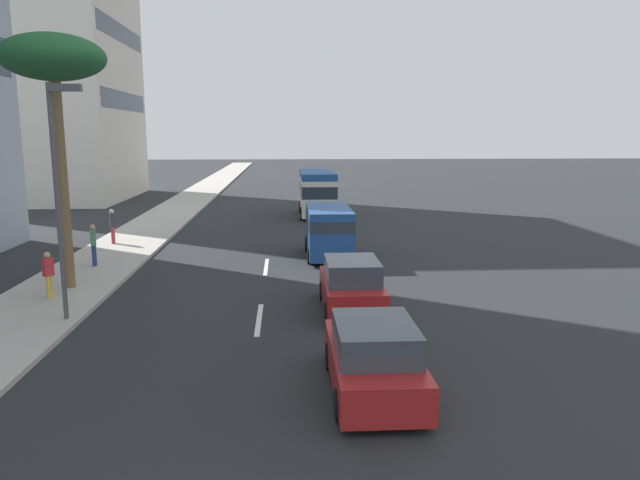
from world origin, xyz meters
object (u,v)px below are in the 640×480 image
object	(u,v)px
van_fourth	(329,229)
pedestrian_near_lamp	(93,243)
street_lamp	(59,177)
minibus_lead	(317,192)
pedestrian_mid_block	(48,273)
car_third	(351,286)
pedestrian_by_tree	(112,225)
palm_tree	(53,64)
car_second	(374,359)

from	to	relation	value
van_fourth	pedestrian_near_lamp	world-z (taller)	van_fourth
pedestrian_near_lamp	street_lamp	distance (m)	8.20
minibus_lead	pedestrian_mid_block	bearing A→B (deg)	153.92
minibus_lead	pedestrian_mid_block	distance (m)	23.20
car_third	pedestrian_by_tree	xyz separation A→B (m)	(11.72, 10.81, 0.31)
car_third	van_fourth	xyz separation A→B (m)	(8.49, 0.11, 0.52)
pedestrian_near_lamp	palm_tree	xyz separation A→B (m)	(-3.49, -0.20, 6.84)
street_lamp	minibus_lead	bearing A→B (deg)	-20.59
minibus_lead	palm_tree	size ratio (longest dim) A/B	0.73
car_third	pedestrian_by_tree	size ratio (longest dim) A/B	2.35
van_fourth	street_lamp	xyz separation A→B (m)	(-9.31, 8.48, 3.08)
van_fourth	street_lamp	distance (m)	12.96
van_fourth	pedestrian_mid_block	world-z (taller)	van_fourth
palm_tree	car_third	bearing A→B (deg)	-107.07
car_third	car_second	bearing A→B (deg)	178.19
street_lamp	pedestrian_by_tree	bearing A→B (deg)	10.02
car_second	minibus_lead	bearing A→B (deg)	-0.63
minibus_lead	car_third	xyz separation A→B (m)	(-22.38, 0.12, -0.88)
van_fourth	pedestrian_near_lamp	distance (m)	10.21
van_fourth	car_second	bearing A→B (deg)	179.68
pedestrian_near_lamp	pedestrian_mid_block	world-z (taller)	pedestrian_near_lamp
car_third	pedestrian_mid_block	distance (m)	10.19
car_third	palm_tree	xyz separation A→B (m)	(3.05, 9.93, 7.16)
car_third	van_fourth	bearing A→B (deg)	0.75
pedestrian_near_lamp	pedestrian_by_tree	xyz separation A→B (m)	(5.18, 0.67, -0.02)
van_fourth	pedestrian_mid_block	distance (m)	12.15
pedestrian_near_lamp	street_lamp	world-z (taller)	street_lamp
pedestrian_near_lamp	pedestrian_by_tree	distance (m)	5.22
car_second	pedestrian_by_tree	distance (m)	20.75
minibus_lead	street_lamp	xyz separation A→B (m)	(-23.19, 8.71, 2.72)
pedestrian_mid_block	pedestrian_by_tree	size ratio (longest dim) A/B	0.92
minibus_lead	palm_tree	bearing A→B (deg)	152.52
pedestrian_by_tree	street_lamp	xyz separation A→B (m)	(-12.53, -2.21, 3.29)
pedestrian_near_lamp	palm_tree	size ratio (longest dim) A/B	0.20
van_fourth	pedestrian_mid_block	size ratio (longest dim) A/B	2.96
car_second	car_third	bearing A→B (deg)	-1.81
minibus_lead	car_second	distance (m)	28.50
minibus_lead	car_third	distance (m)	22.39
car_third	street_lamp	world-z (taller)	street_lamp
pedestrian_mid_block	palm_tree	world-z (taller)	palm_tree
car_second	pedestrian_by_tree	world-z (taller)	pedestrian_by_tree
pedestrian_by_tree	street_lamp	bearing A→B (deg)	-17.18
car_third	pedestrian_mid_block	size ratio (longest dim) A/B	2.56
car_second	van_fourth	xyz separation A→B (m)	(14.61, -0.08, 0.55)
pedestrian_near_lamp	palm_tree	world-z (taller)	palm_tree
car_third	street_lamp	xyz separation A→B (m)	(-0.81, 8.59, 3.60)
pedestrian_mid_block	palm_tree	xyz separation A→B (m)	(1.50, -0.14, 6.94)
pedestrian_near_lamp	street_lamp	xyz separation A→B (m)	(-7.35, -1.54, 3.27)
minibus_lead	car_second	bearing A→B (deg)	179.37
car_third	pedestrian_by_tree	distance (m)	15.94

